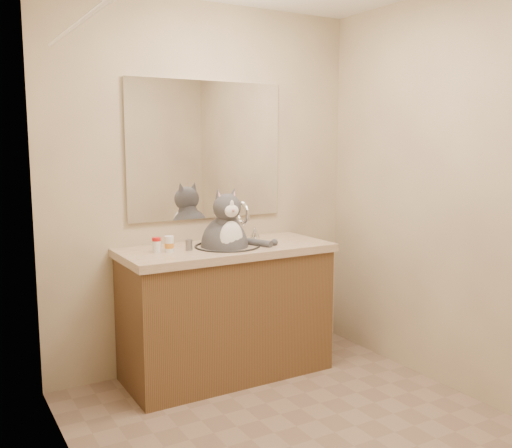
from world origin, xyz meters
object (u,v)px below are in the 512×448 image
at_px(cat, 226,242).
at_px(pill_bottle_redcap, 157,245).
at_px(pill_bottle_orange, 169,244).
at_px(grey_canister, 189,245).

height_order(cat, pill_bottle_redcap, cat).
height_order(cat, pill_bottle_orange, cat).
bearing_deg(cat, pill_bottle_redcap, 178.24).
height_order(pill_bottle_orange, grey_canister, pill_bottle_orange).
bearing_deg(grey_canister, pill_bottle_orange, 172.51).
relative_size(cat, grey_canister, 8.77).
relative_size(cat, pill_bottle_redcap, 6.45).
bearing_deg(pill_bottle_orange, cat, -3.54).
height_order(pill_bottle_redcap, pill_bottle_orange, pill_bottle_orange).
xyz_separation_m(cat, pill_bottle_orange, (-0.37, 0.02, 0.02)).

